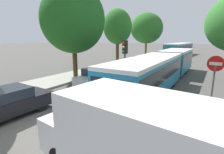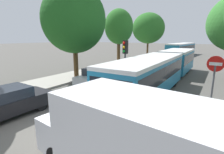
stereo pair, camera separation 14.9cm
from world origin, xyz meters
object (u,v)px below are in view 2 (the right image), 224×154
Objects in this scene: queued_car_blue at (154,60)px; traffic_light at (125,54)px; tree_left_mid at (74,20)px; tree_left_far at (119,27)px; no_entry_sign at (214,77)px; city_bus_rear at (181,48)px; queued_car_black at (7,102)px; tree_left_distant at (148,29)px; white_van at (132,139)px; articulated_bus at (163,66)px; queued_car_navy at (136,66)px; queued_car_silver at (100,76)px.

traffic_light reaches higher than queued_car_blue.
tree_left_far is at bearing 92.68° from tree_left_mid.
no_entry_sign is at bearing -149.47° from queued_car_blue.
city_bus_rear is 26.77m from tree_left_mid.
no_entry_sign is (7.65, -13.32, 1.16)m from queued_car_blue.
tree_left_distant is at bearing 7.75° from queued_car_black.
white_van is at bearing -160.50° from queued_car_blue.
no_entry_sign is (5.55, -1.75, -0.62)m from traffic_light.
city_bus_rear is at bearing 0.36° from queued_car_black.
articulated_bus is 3.91× the size of queued_car_blue.
tree_left_mid reaches higher than white_van.
white_van reaches higher than queued_car_black.
tree_left_far is at bearing -124.73° from articulated_bus.
queued_car_blue is at bearing -150.13° from no_entry_sign.
tree_left_far reaches higher than white_van.
no_entry_sign is at bearing 36.66° from articulated_bus.
queued_car_black is at bearing -56.19° from no_entry_sign.
queued_car_navy is at bearing -134.31° from no_entry_sign.
queued_car_navy is (0.24, -20.90, -0.63)m from city_bus_rear.
articulated_bus reaches higher than queued_car_black.
queued_car_navy is at bearing -176.86° from queued_car_blue.
articulated_bus is 3.67m from traffic_light.
white_van is at bearing -12.68° from no_entry_sign.
city_bus_rear is 26.79m from queued_car_silver.
traffic_light is (1.92, 0.41, 1.78)m from queued_car_silver.
queued_car_silver is (-3.70, -3.42, -0.64)m from articulated_bus.
tree_left_far reaches higher than articulated_bus.
tree_left_far is 0.93× the size of tree_left_distant.
articulated_bus is 23.68m from city_bus_rear.
articulated_bus reaches higher than queued_car_navy.
traffic_light is (2.10, -11.58, 1.79)m from queued_car_blue.
queued_car_silver is at bearing -175.81° from city_bus_rear.
articulated_bus is at bearing -141.54° from no_entry_sign.
queued_car_blue is 7.18m from tree_left_distant.
queued_car_black is at bearing -179.81° from queued_car_blue.
traffic_light is at bearing -17.24° from queued_car_black.
no_entry_sign is at bearing 87.21° from traffic_light.
queued_car_black is 0.76× the size of white_van.
tree_left_distant is at bearing -154.65° from articulated_bus.
traffic_light is at bearing -54.93° from white_van.
no_entry_sign is at bearing -55.52° from queued_car_black.
tree_left_distant is (-3.26, 16.97, 4.15)m from queued_car_silver.
queued_car_black is (-0.18, -33.34, -0.72)m from city_bus_rear.
queued_car_silver is 1.45× the size of no_entry_sign.
articulated_bus is 4.07× the size of queued_car_black.
tree_left_distant is at bearing -147.96° from traffic_light.
queued_car_navy is 0.86× the size of white_van.
queued_car_black is 15.29m from tree_left_far.
articulated_bus is 15.63m from tree_left_distant.
articulated_bus is at bearing -123.60° from queued_car_navy.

